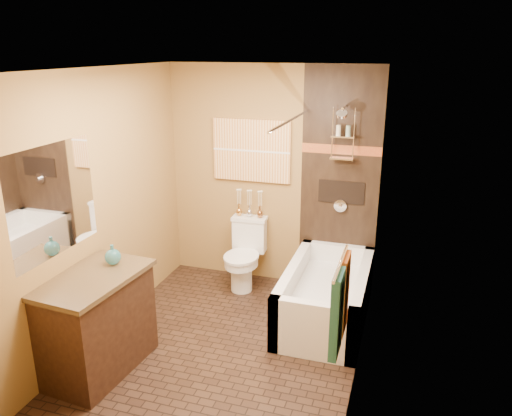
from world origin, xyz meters
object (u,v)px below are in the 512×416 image
at_px(sunset_painting, 252,151).
at_px(bathtub, 326,299).
at_px(vanity, 96,323).
at_px(toilet, 245,254).

height_order(sunset_painting, bathtub, sunset_painting).
bearing_deg(vanity, bathtub, 43.99).
bearing_deg(vanity, toilet, 74.35).
height_order(bathtub, vanity, vanity).
xyz_separation_m(bathtub, vanity, (-1.72, -1.40, 0.22)).
bearing_deg(toilet, sunset_painting, 86.70).
relative_size(bathtub, vanity, 1.45).
distance_m(toilet, vanity, 1.99).
xyz_separation_m(sunset_painting, vanity, (-0.70, -2.13, -1.11)).
bearing_deg(bathtub, toilet, 155.73).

